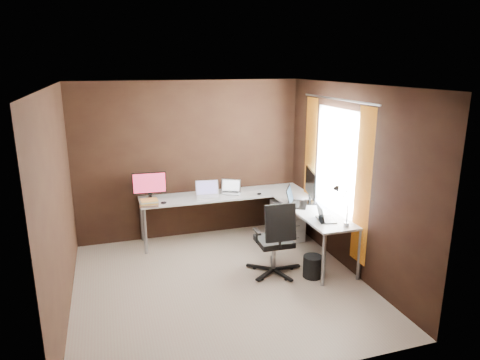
% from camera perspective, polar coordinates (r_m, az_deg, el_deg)
% --- Properties ---
extents(room, '(3.60, 3.60, 2.50)m').
position_cam_1_polar(room, '(5.31, 0.57, -0.73)').
color(room, tan).
rests_on(room, ground).
extents(desk, '(2.65, 2.25, 0.73)m').
position_cam_1_polar(desk, '(6.52, 2.09, -3.18)').
color(desk, silver).
rests_on(desk, ground).
extents(drawer_pedestal, '(0.42, 0.50, 0.60)m').
position_cam_1_polar(drawer_pedestal, '(6.95, 6.33, -5.39)').
color(drawer_pedestal, silver).
rests_on(drawer_pedestal, ground).
extents(monitor_left, '(0.50, 0.15, 0.44)m').
position_cam_1_polar(monitor_left, '(6.57, -11.98, -0.63)').
color(monitor_left, black).
rests_on(monitor_left, desk).
extents(monitor_right, '(0.21, 0.60, 0.50)m').
position_cam_1_polar(monitor_right, '(6.40, 9.39, -0.59)').
color(monitor_right, black).
rests_on(monitor_right, desk).
extents(laptop_white, '(0.39, 0.30, 0.24)m').
position_cam_1_polar(laptop_white, '(6.71, -4.36, -1.75)').
color(laptop_white, silver).
rests_on(laptop_white, desk).
extents(laptop_silver, '(0.38, 0.34, 0.21)m').
position_cam_1_polar(laptop_silver, '(6.86, -1.29, -1.36)').
color(laptop_silver, silver).
rests_on(laptop_silver, desk).
extents(laptop_black_big, '(0.45, 0.49, 0.27)m').
position_cam_1_polar(laptop_black_big, '(6.34, 7.26, -2.80)').
color(laptop_black_big, black).
rests_on(laptop_black_big, desk).
extents(laptop_black_small, '(0.28, 0.34, 0.20)m').
position_cam_1_polar(laptop_black_small, '(5.79, 11.14, -4.85)').
color(laptop_black_small, black).
rests_on(laptop_black_small, desk).
extents(book_stack, '(0.30, 0.25, 0.09)m').
position_cam_1_polar(book_stack, '(6.41, -12.01, -2.95)').
color(book_stack, '#8D624B').
rests_on(book_stack, desk).
extents(mouse_left, '(0.09, 0.06, 0.04)m').
position_cam_1_polar(mouse_left, '(6.44, -10.14, -2.99)').
color(mouse_left, black).
rests_on(mouse_left, desk).
extents(mouse_corner, '(0.09, 0.07, 0.03)m').
position_cam_1_polar(mouse_corner, '(6.78, 2.57, -1.86)').
color(mouse_corner, black).
rests_on(mouse_corner, desk).
extents(desk_lamp, '(0.18, 0.21, 0.53)m').
position_cam_1_polar(desk_lamp, '(5.56, 13.30, -2.73)').
color(desk_lamp, slate).
rests_on(desk_lamp, desk).
extents(office_chair, '(0.58, 0.58, 1.03)m').
position_cam_1_polar(office_chair, '(5.80, 4.66, -9.62)').
color(office_chair, black).
rests_on(office_chair, ground).
extents(wastebasket, '(0.30, 0.30, 0.29)m').
position_cam_1_polar(wastebasket, '(5.85, 9.65, -11.30)').
color(wastebasket, black).
rests_on(wastebasket, ground).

